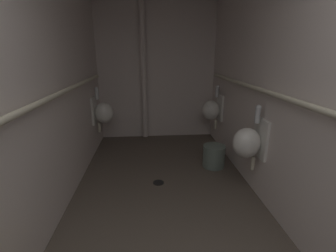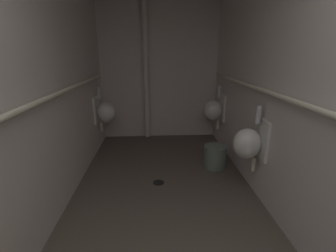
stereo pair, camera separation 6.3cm
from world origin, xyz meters
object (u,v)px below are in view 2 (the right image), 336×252
object	(u,v)px
floor_drain	(159,182)
urinal_left_mid	(105,112)
waste_bin	(215,157)
urinal_right_far	(214,110)
urinal_right_mid	(249,143)
standpipe_back_wall	(146,69)

from	to	relation	value
floor_drain	urinal_left_mid	bearing A→B (deg)	125.96
floor_drain	waste_bin	size ratio (longest dim) A/B	0.44
urinal_left_mid	floor_drain	distance (m)	1.59
urinal_right_far	waste_bin	world-z (taller)	urinal_right_far
urinal_right_mid	waste_bin	world-z (taller)	urinal_right_mid
urinal_left_mid	floor_drain	bearing A→B (deg)	-54.04
urinal_right_mid	standpipe_back_wall	size ratio (longest dim) A/B	0.30
urinal_right_mid	standpipe_back_wall	distance (m)	2.39
standpipe_back_wall	floor_drain	distance (m)	2.13
urinal_left_mid	urinal_right_far	world-z (taller)	same
floor_drain	standpipe_back_wall	bearing A→B (deg)	95.99
floor_drain	waste_bin	world-z (taller)	waste_bin
urinal_right_mid	waste_bin	size ratio (longest dim) A/B	2.37
urinal_right_far	floor_drain	size ratio (longest dim) A/B	5.39
urinal_left_mid	urinal_right_mid	bearing A→B (deg)	-38.95
urinal_left_mid	urinal_right_far	bearing A→B (deg)	0.77
urinal_left_mid	urinal_right_mid	xyz separation A→B (m)	(1.84, -1.49, 0.00)
urinal_left_mid	floor_drain	size ratio (longest dim) A/B	5.39
urinal_right_far	standpipe_back_wall	distance (m)	1.41
urinal_left_mid	standpipe_back_wall	xyz separation A→B (m)	(0.68, 0.50, 0.66)
urinal_right_mid	floor_drain	size ratio (longest dim) A/B	5.39
urinal_left_mid	urinal_right_far	xyz separation A→B (m)	(1.84, 0.02, 0.00)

